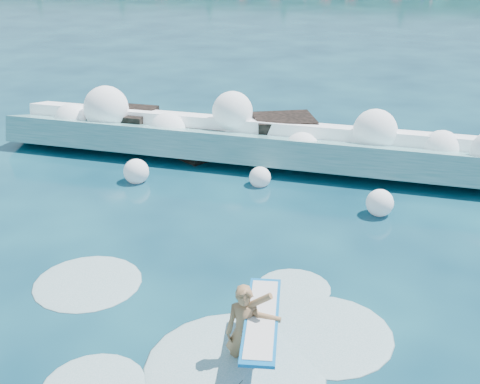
{
  "coord_description": "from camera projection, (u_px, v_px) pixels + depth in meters",
  "views": [
    {
      "loc": [
        4.92,
        -10.1,
        6.68
      ],
      "look_at": [
        1.5,
        2.0,
        1.2
      ],
      "focal_mm": 45.0,
      "sensor_mm": 36.0,
      "label": 1
    }
  ],
  "objects": [
    {
      "name": "ground",
      "position": [
        147.0,
        272.0,
        12.81
      ],
      "size": [
        200.0,
        200.0,
        0.0
      ],
      "primitive_type": "plane",
      "color": "#07273C",
      "rests_on": "ground"
    },
    {
      "name": "surfer_with_board",
      "position": [
        248.0,
        330.0,
        9.91
      ],
      "size": [
        1.09,
        2.92,
        1.73
      ],
      "color": "#A4764C",
      "rests_on": "ground"
    },
    {
      "name": "surf_foam",
      "position": [
        227.0,
        341.0,
        10.64
      ],
      "size": [
        8.32,
        5.35,
        0.15
      ],
      "color": "silver",
      "rests_on": "ground"
    },
    {
      "name": "rock_cluster",
      "position": [
        191.0,
        134.0,
        20.15
      ],
      "size": [
        8.04,
        3.3,
        1.34
      ],
      "color": "black",
      "rests_on": "ground"
    },
    {
      "name": "wave_spray",
      "position": [
        254.0,
        130.0,
        18.62
      ],
      "size": [
        14.46,
        4.58,
        2.1
      ],
      "color": "white",
      "rests_on": "ground"
    },
    {
      "name": "breaking_wave",
      "position": [
        264.0,
        144.0,
        18.9
      ],
      "size": [
        16.81,
        2.67,
        1.45
      ],
      "color": "teal",
      "rests_on": "ground"
    }
  ]
}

